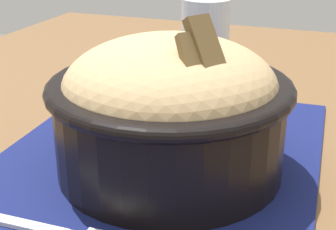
% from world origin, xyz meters
% --- Properties ---
extents(placemat, '(0.48, 0.30, 0.00)m').
position_xyz_m(placemat, '(-0.03, -0.01, 0.74)').
color(placemat, '#11194C').
rests_on(placemat, table).
extents(bowl, '(0.23, 0.23, 0.14)m').
position_xyz_m(bowl, '(-0.07, -0.00, 0.80)').
color(bowl, black).
rests_on(bowl, placemat).
extents(drinking_glass, '(0.06, 0.06, 0.11)m').
position_xyz_m(drinking_glass, '(-0.34, -0.05, 0.78)').
color(drinking_glass, silver).
rests_on(drinking_glass, table).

